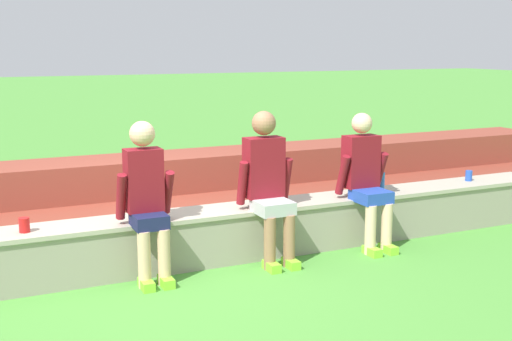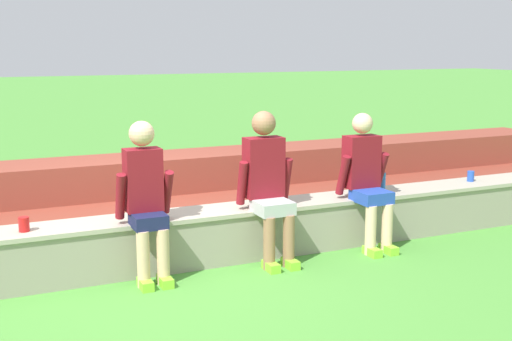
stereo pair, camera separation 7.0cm
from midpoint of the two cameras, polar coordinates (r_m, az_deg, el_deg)
ground_plane at (r=6.05m, az=-8.00°, el=-9.00°), size 80.00×80.00×0.00m
stone_seating_wall at (r=6.17m, az=-8.67°, el=-6.02°), size 9.11×0.48×0.50m
brick_bleachers at (r=7.33m, az=-11.49°, el=-2.86°), size 11.97×1.47×0.80m
person_far_left at (r=5.78m, az=-9.79°, el=-2.26°), size 0.50×0.52×1.40m
person_left_of_center at (r=6.21m, az=0.72°, el=-0.99°), size 0.55×0.61×1.43m
person_center at (r=6.74m, az=9.20°, el=-0.56°), size 0.53×0.60×1.37m
water_bottle_near_right at (r=7.11m, az=10.53°, el=-0.97°), size 0.06×0.06×0.23m
plastic_cup_right_end at (r=5.85m, az=-19.72°, el=-4.46°), size 0.09×0.09×0.12m
plastic_cup_middle at (r=7.94m, az=17.67°, el=-0.43°), size 0.08×0.08×0.12m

